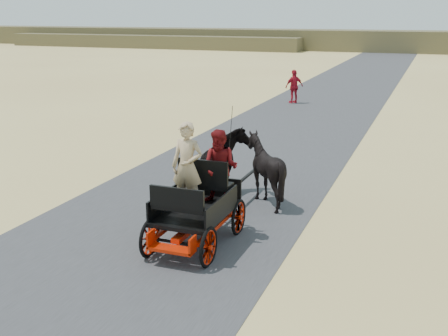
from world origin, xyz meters
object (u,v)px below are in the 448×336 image
(carriage, at_px, (196,227))
(horse_right, at_px, (265,170))
(pedestrian, at_px, (294,86))
(horse_left, at_px, (223,165))

(carriage, height_order, horse_right, horse_right)
(horse_right, relative_size, pedestrian, 0.98)
(pedestrian, bearing_deg, carriage, 53.10)
(carriage, height_order, horse_left, horse_left)
(carriage, bearing_deg, pedestrian, 97.90)
(horse_right, xyz_separation_m, pedestrian, (-3.13, 15.59, 0.01))
(carriage, relative_size, pedestrian, 1.39)
(carriage, bearing_deg, horse_left, 100.39)
(carriage, distance_m, pedestrian, 18.77)
(carriage, xyz_separation_m, pedestrian, (-2.58, 18.59, 0.50))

